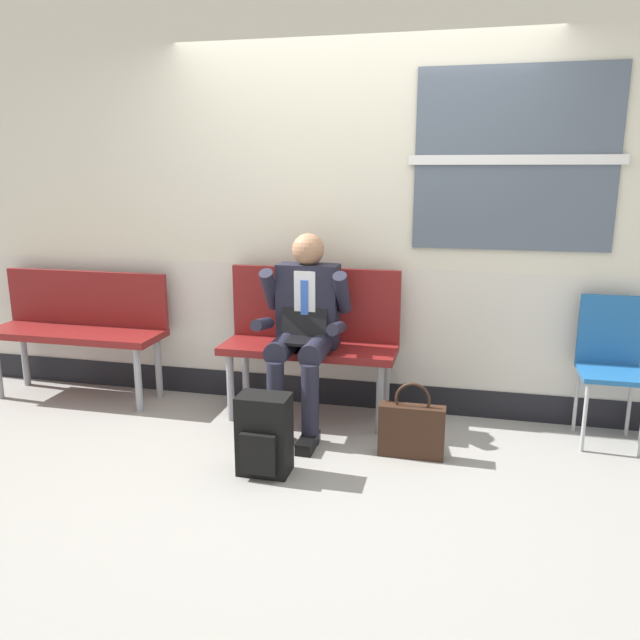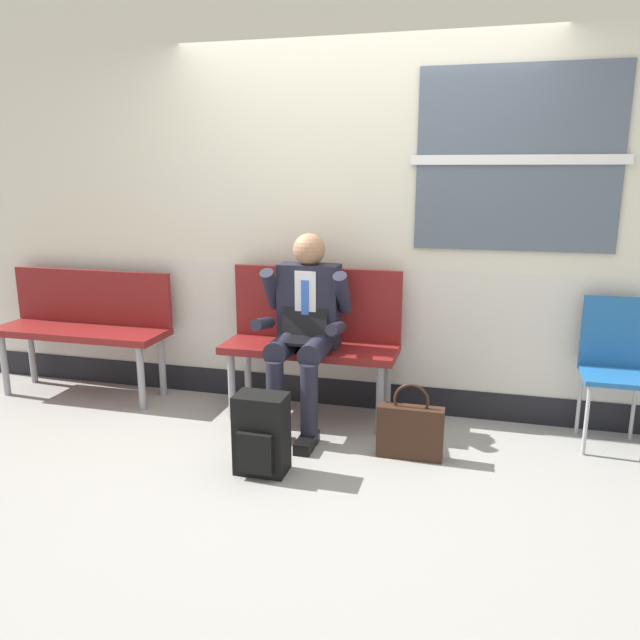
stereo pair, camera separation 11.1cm
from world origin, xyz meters
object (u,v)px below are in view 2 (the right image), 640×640
object	(u,v)px
bench_with_person	(313,332)
handbag	(410,431)
backpack	(261,435)
person_seated	(304,326)
bench_empty	(85,321)
folding_chair	(614,358)

from	to	relation	value
bench_with_person	handbag	bearing A→B (deg)	-34.49
backpack	handbag	bearing A→B (deg)	27.03
person_seated	bench_with_person	bearing A→B (deg)	90.00
backpack	bench_empty	bearing A→B (deg)	152.46
bench_empty	folding_chair	distance (m)	3.67
bench_with_person	bench_empty	distance (m)	1.77
bench_with_person	handbag	world-z (taller)	bench_with_person
person_seated	handbag	xyz separation A→B (m)	(0.74, -0.30, -0.52)
bench_with_person	person_seated	world-z (taller)	person_seated
backpack	handbag	world-z (taller)	handbag
bench_with_person	folding_chair	xyz separation A→B (m)	(1.90, 0.04, -0.05)
bench_empty	handbag	size ratio (longest dim) A/B	2.83
bench_empty	handbag	xyz separation A→B (m)	(2.51, -0.50, -0.39)
backpack	handbag	xyz separation A→B (m)	(0.78, 0.40, -0.06)
backpack	folding_chair	distance (m)	2.19
person_seated	backpack	world-z (taller)	person_seated
bench_empty	bench_with_person	bearing A→B (deg)	0.26
person_seated	backpack	bearing A→B (deg)	-93.94
handbag	folding_chair	xyz separation A→B (m)	(1.16, 0.54, 0.38)
backpack	bench_with_person	bearing A→B (deg)	86.96
person_seated	bench_empty	bearing A→B (deg)	173.55
person_seated	folding_chair	distance (m)	1.92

